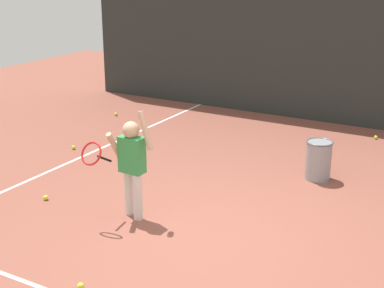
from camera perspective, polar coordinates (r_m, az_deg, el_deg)
name	(u,v)px	position (r m, az deg, el deg)	size (l,w,h in m)	color
ground_plane	(202,237)	(6.46, 1.02, -9.41)	(20.00, 20.00, 0.00)	brown
court_line_sideline	(63,165)	(8.82, -12.87, -2.07)	(0.05, 9.00, 0.00)	white
back_fence_windscreen	(343,42)	(10.81, 15.06, 9.97)	(11.06, 0.08, 3.10)	#282D2B
fence_post_0	(110,21)	(13.28, -8.29, 12.17)	(0.09, 0.09, 3.25)	slate
fence_post_1	(255,31)	(11.45, 6.35, 11.29)	(0.09, 0.09, 3.25)	slate
tennis_player	(130,161)	(6.69, -6.25, -1.70)	(0.73, 0.58, 1.35)	silver
ball_hopper	(318,160)	(8.18, 12.67, -1.55)	(0.38, 0.38, 0.56)	gray
tennis_ball_1	(74,147)	(9.50, -11.89, -0.34)	(0.07, 0.07, 0.07)	#CCE033
tennis_ball_2	(46,198)	(7.62, -14.57, -5.27)	(0.07, 0.07, 0.07)	#CCE033
tennis_ball_3	(81,286)	(5.63, -11.20, -13.90)	(0.07, 0.07, 0.07)	#CCE033
tennis_ball_6	(116,114)	(11.39, -7.70, 3.01)	(0.07, 0.07, 0.07)	#CCE033
tennis_ball_7	(376,137)	(10.32, 18.09, 0.65)	(0.07, 0.07, 0.07)	#CCE033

